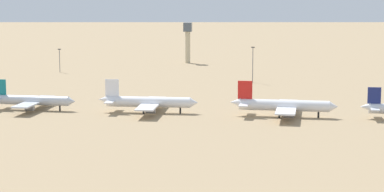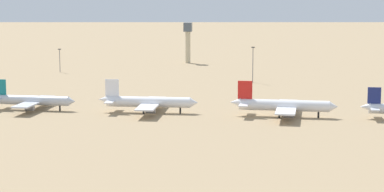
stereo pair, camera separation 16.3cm
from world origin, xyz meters
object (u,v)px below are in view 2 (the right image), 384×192
object	(u,v)px
parked_jet_red_3	(283,105)
light_pole_mid	(253,62)
control_tower	(188,39)
parked_jet_white_2	(147,102)
light_pole_west	(60,58)
parked_jet_teal_1	(31,100)

from	to	relation	value
parked_jet_red_3	light_pole_mid	xyz separation A→B (m)	(-13.33, 98.08, 6.00)
parked_jet_red_3	control_tower	xyz separation A→B (m)	(-56.58, 190.10, 11.17)
parked_jet_red_3	control_tower	size ratio (longest dim) A/B	1.57
parked_jet_white_2	light_pole_west	world-z (taller)	light_pole_west
light_pole_west	light_pole_mid	size ratio (longest dim) A/B	0.74
light_pole_mid	parked_jet_red_3	bearing A→B (deg)	-82.26
parked_jet_white_2	light_pole_west	size ratio (longest dim) A/B	2.91
control_tower	light_pole_mid	distance (m)	101.81
parked_jet_teal_1	parked_jet_white_2	xyz separation A→B (m)	(46.69, -1.42, 0.31)
control_tower	light_pole_west	xyz separation A→B (m)	(-67.00, -58.30, -7.65)
parked_jet_white_2	control_tower	xyz separation A→B (m)	(-4.76, 186.49, 11.29)
parked_jet_white_2	light_pole_west	distance (m)	146.96
parked_jet_teal_1	light_pole_west	bearing A→B (deg)	105.27
control_tower	parked_jet_white_2	bearing A→B (deg)	-88.54
control_tower	light_pole_mid	bearing A→B (deg)	-64.82
parked_jet_red_3	light_pole_west	xyz separation A→B (m)	(-123.58, 131.80, 3.52)
parked_jet_red_3	parked_jet_white_2	bearing A→B (deg)	179.82
control_tower	light_pole_mid	size ratio (longest dim) A/B	1.41
light_pole_mid	parked_jet_white_2	bearing A→B (deg)	-112.17
parked_jet_red_3	light_pole_west	size ratio (longest dim) A/B	3.00
light_pole_west	light_pole_mid	world-z (taller)	light_pole_mid
control_tower	light_pole_mid	xyz separation A→B (m)	(43.26, -92.02, -5.17)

